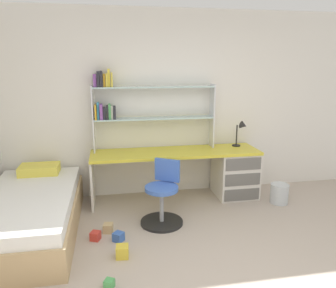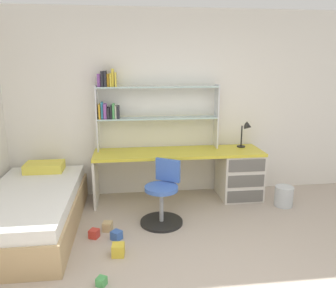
# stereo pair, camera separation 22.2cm
# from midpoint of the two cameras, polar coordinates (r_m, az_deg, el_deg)

# --- Properties ---
(room_shell) EXTENTS (5.87, 6.11, 2.65)m
(room_shell) POSITION_cam_midpoint_polar(r_m,az_deg,el_deg) (3.46, -17.00, 3.61)
(room_shell) COLOR white
(room_shell) RESTS_ON ground_plane
(desk) EXTENTS (2.35, 0.60, 0.71)m
(desk) POSITION_cam_midpoint_polar(r_m,az_deg,el_deg) (4.81, 7.50, -4.43)
(desk) COLOR gold
(desk) RESTS_ON ground_plane
(bookshelf_hutch) EXTENTS (1.71, 0.22, 1.12)m
(bookshelf_hutch) POSITION_cam_midpoint_polar(r_m,az_deg,el_deg) (4.57, -7.04, 6.97)
(bookshelf_hutch) COLOR silver
(bookshelf_hutch) RESTS_ON desk
(desk_lamp) EXTENTS (0.20, 0.17, 0.38)m
(desk_lamp) POSITION_cam_midpoint_polar(r_m,az_deg,el_deg) (4.89, 11.45, 2.48)
(desk_lamp) COLOR black
(desk_lamp) RESTS_ON desk
(swivel_chair) EXTENTS (0.52, 0.52, 0.77)m
(swivel_chair) POSITION_cam_midpoint_polar(r_m,az_deg,el_deg) (4.03, -2.54, -9.62)
(swivel_chair) COLOR black
(swivel_chair) RESTS_ON ground_plane
(bed_platform) EXTENTS (1.04, 1.99, 0.60)m
(bed_platform) POSITION_cam_midpoint_polar(r_m,az_deg,el_deg) (4.16, -24.42, -11.01)
(bed_platform) COLOR tan
(bed_platform) RESTS_ON ground_plane
(waste_bin) EXTENTS (0.25, 0.25, 0.27)m
(waste_bin) POSITION_cam_midpoint_polar(r_m,az_deg,el_deg) (4.85, 17.54, -8.23)
(waste_bin) COLOR silver
(waste_bin) RESTS_ON ground_plane
(toy_block_yellow_0) EXTENTS (0.13, 0.13, 0.12)m
(toy_block_yellow_0) POSITION_cam_midpoint_polar(r_m,az_deg,el_deg) (3.51, -9.84, -17.96)
(toy_block_yellow_0) COLOR gold
(toy_block_yellow_0) RESTS_ON ground_plane
(toy_block_green_1) EXTENTS (0.11, 0.11, 0.08)m
(toy_block_green_1) POSITION_cam_midpoint_polar(r_m,az_deg,el_deg) (3.15, -12.34, -22.69)
(toy_block_green_1) COLOR #479E51
(toy_block_green_1) RESTS_ON ground_plane
(toy_block_blue_2) EXTENTS (0.14, 0.14, 0.10)m
(toy_block_blue_2) POSITION_cam_midpoint_polar(r_m,az_deg,el_deg) (3.79, -10.33, -15.62)
(toy_block_blue_2) COLOR #3860B7
(toy_block_blue_2) RESTS_ON ground_plane
(toy_block_red_3) EXTENTS (0.13, 0.13, 0.10)m
(toy_block_red_3) POSITION_cam_midpoint_polar(r_m,az_deg,el_deg) (3.87, -14.18, -15.24)
(toy_block_red_3) COLOR red
(toy_block_red_3) RESTS_ON ground_plane
(toy_block_natural_4) EXTENTS (0.12, 0.12, 0.11)m
(toy_block_natural_4) POSITION_cam_midpoint_polar(r_m,az_deg,el_deg) (3.99, -11.98, -14.12)
(toy_block_natural_4) COLOR tan
(toy_block_natural_4) RESTS_ON ground_plane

